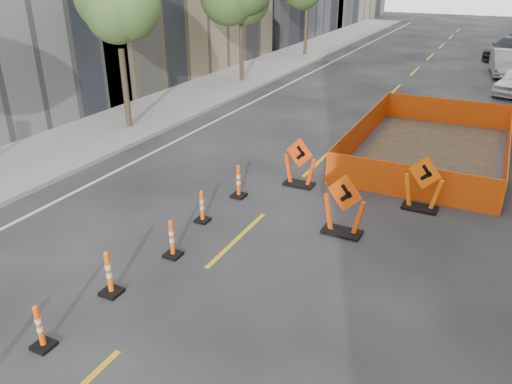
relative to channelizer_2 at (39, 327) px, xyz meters
The scene contains 15 objects.
ground_plane 1.71m from the channelizer_2, 38.48° to the left, with size 140.00×140.00×0.00m, color black.
sidewalk_left 15.14m from the channelizer_2, 120.62° to the left, with size 4.00×90.00×0.15m, color gray.
tree_l_b 13.73m from the channelizer_2, 122.81° to the left, with size 2.80×2.80×5.95m.
tree_l_c 22.56m from the channelizer_2, 108.68° to the left, with size 2.80×2.80×5.95m.
channelizer_2 is the anchor object (origin of this frame).
channelizer_3 1.81m from the channelizer_2, 89.88° to the left, with size 0.41×0.41×1.03m, color orange, non-canonical shape.
channelizer_4 3.63m from the channelizer_2, 85.21° to the left, with size 0.38×0.38×0.97m, color #FF590A, non-canonical shape.
channelizer_5 5.43m from the channelizer_2, 90.05° to the left, with size 0.36×0.36×0.92m, color #FF620A, non-canonical shape.
channelizer_6 7.23m from the channelizer_2, 88.97° to the left, with size 0.40×0.40×1.02m, color #FB530A, non-canonical shape.
chevron_sign_left 8.94m from the channelizer_2, 80.85° to the left, with size 1.05×0.63×1.57m, color #FF460A, non-canonical shape.
chevron_sign_center 7.40m from the channelizer_2, 61.13° to the left, with size 1.11×0.67×1.67m, color #D74509, non-canonical shape.
chevron_sign_right 10.20m from the channelizer_2, 59.87° to the left, with size 1.08×0.65×1.62m, color #E95D09, non-canonical shape.
safety_fence 14.38m from the channelizer_2, 71.27° to the left, with size 5.03×8.56×1.07m, color #F6510C, non-canonical shape.
parked_car_mid 30.82m from the channelizer_2, 77.87° to the left, with size 1.59×4.56×1.50m, color gray.
parked_car_far 36.88m from the channelizer_2, 79.89° to the left, with size 2.15×5.30×1.54m, color black.
Camera 1 is at (5.32, -5.62, 6.37)m, focal length 35.00 mm.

